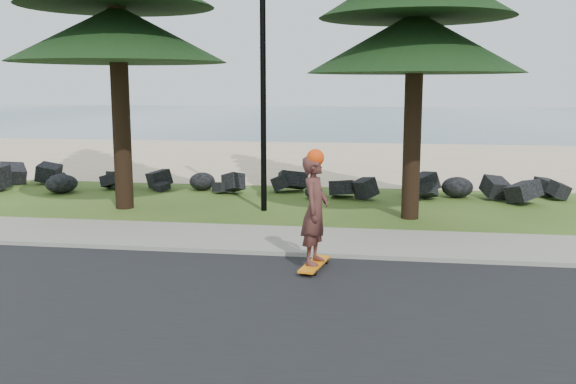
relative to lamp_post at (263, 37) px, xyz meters
name	(u,v)px	position (x,y,z in m)	size (l,w,h in m)	color
ground	(233,242)	(0.00, -3.20, -4.13)	(160.00, 160.00, 0.00)	#344D18
road	(151,325)	(0.00, -7.70, -4.12)	(160.00, 7.00, 0.02)	black
kerb	(222,251)	(0.00, -4.10, -4.08)	(160.00, 0.20, 0.10)	gray
sidewalk	(236,237)	(0.00, -3.00, -4.09)	(160.00, 2.00, 0.08)	gray
beach_sand	(315,159)	(0.00, 11.30, -4.13)	(160.00, 15.00, 0.01)	tan
ocean	(356,116)	(0.00, 47.80, -4.13)	(160.00, 58.00, 0.01)	#375B6A
seawall_boulders	(280,194)	(0.00, 2.40, -4.13)	(60.00, 2.40, 1.10)	black
lamp_post	(263,37)	(0.00, 0.00, 0.00)	(0.25, 0.14, 8.14)	black
skateboarder	(315,211)	(1.79, -4.91, -3.13)	(0.53, 1.10, 2.00)	orange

